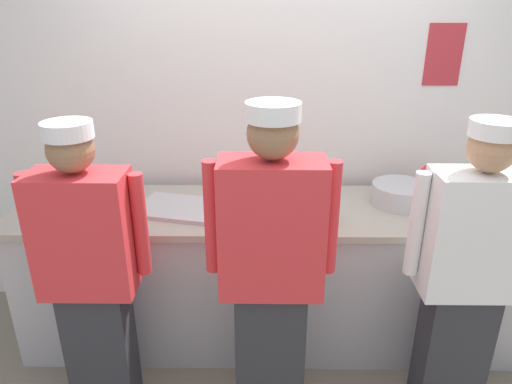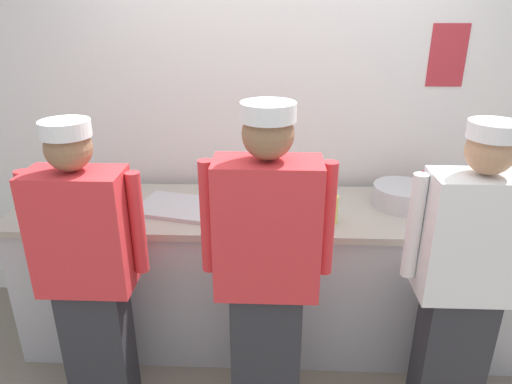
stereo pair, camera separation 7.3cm
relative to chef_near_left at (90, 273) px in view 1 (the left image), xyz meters
The scene contains 15 objects.
ground_plane 1.28m from the chef_near_left, 14.55° to the left, with size 9.00×9.00×0.00m, color slate.
wall_back 1.57m from the chef_near_left, 51.05° to the left, with size 4.94×0.11×2.92m.
prep_counter 1.18m from the chef_near_left, 34.54° to the left, with size 3.15×0.74×0.93m.
chef_near_left is the anchor object (origin of this frame).
chef_center 0.89m from the chef_near_left, ahead, with size 0.62×0.24×1.72m.
chef_far_right 1.83m from the chef_near_left, ahead, with size 0.59×0.24×1.63m.
plate_stack_front 1.01m from the chef_near_left, 29.85° to the left, with size 0.25×0.25×0.05m.
mixing_bowl_steel 1.84m from the chef_near_left, 22.53° to the left, with size 0.35×0.35×0.13m, color #B7BABF.
sheet_tray 0.69m from the chef_near_left, 59.95° to the left, with size 0.48×0.35×0.02m, color #B7BABF.
squeeze_bottle_primary 2.06m from the chef_near_left, 24.20° to the left, with size 0.06×0.06×0.21m.
squeeze_bottle_secondary 2.38m from the chef_near_left, 18.14° to the left, with size 0.06×0.06×0.21m.
squeeze_bottle_spare 1.33m from the chef_near_left, 19.57° to the left, with size 0.06×0.06×0.20m.
ramekin_yellow_sauce 2.21m from the chef_near_left, 14.95° to the left, with size 0.09×0.09×0.04m.
ramekin_green_sauce 1.27m from the chef_near_left, 37.58° to the left, with size 0.09×0.09×0.05m.
deli_cup 1.22m from the chef_near_left, 20.97° to the left, with size 0.09×0.09×0.09m, color white.
Camera 1 is at (-0.08, -2.17, 2.10)m, focal length 32.62 mm.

